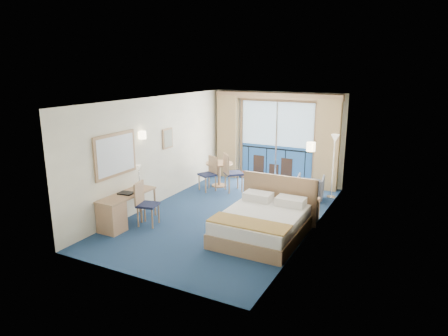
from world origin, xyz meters
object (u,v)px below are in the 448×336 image
floor_lamp (334,150)px  table_chair_b (210,171)px  armchair (310,188)px  round_table (219,168)px  desk (115,213)px  bed (263,223)px  table_chair_a (230,170)px  nightstand (309,209)px  desk_chair (144,201)px

floor_lamp → table_chair_b: (-3.22, -0.89, -0.75)m
armchair → round_table: bearing=-9.0°
floor_lamp → desk: floor_lamp is taller
bed → table_chair_a: 3.14m
armchair → floor_lamp: floor_lamp is taller
table_chair_b → round_table: bearing=110.5°
floor_lamp → table_chair_a: floor_lamp is taller
armchair → desk: size_ratio=0.48×
armchair → table_chair_a: table_chair_a is taller
round_table → armchair: bearing=0.8°
floor_lamp → table_chair_a: 2.83m
nightstand → table_chair_b: 3.27m
bed → desk: bearing=-159.1°
nightstand → table_chair_a: bearing=156.7°
nightstand → armchair: size_ratio=0.74×
nightstand → armchair: armchair is taller
desk → desk_chair: size_ratio=1.52×
bed → floor_lamp: 3.39m
bed → nightstand: 1.46m
bed → table_chair_b: 3.42m
nightstand → table_chair_a: size_ratio=0.48×
round_table → floor_lamp: bearing=7.7°
desk → desk_chair: (0.37, 0.52, 0.17)m
nightstand → round_table: size_ratio=0.66×
desk_chair → desk: bearing=132.2°
bed → desk_chair: (-2.56, -0.60, 0.25)m
armchair → desk: bearing=41.4°
table_chair_a → table_chair_b: size_ratio=1.11×
armchair → desk: 5.01m
nightstand → round_table: bearing=155.3°
floor_lamp → table_chair_a: size_ratio=1.59×
bed → table_chair_b: bearing=137.9°
round_table → table_chair_a: size_ratio=0.72×
round_table → table_chair_a: 0.61m
armchair → floor_lamp: bearing=-150.6°
desk_chair → armchair: bearing=-51.7°
armchair → round_table: round_table is taller
desk_chair → floor_lamp: bearing=-53.1°
bed → table_chair_b: size_ratio=2.11×
desk_chair → table_chair_b: size_ratio=1.00×
bed → desk_chair: bearing=-166.8°
floor_lamp → desk: 5.69m
armchair → round_table: 2.70m
desk → floor_lamp: bearing=49.9°
floor_lamp → round_table: size_ratio=2.19×
nightstand → floor_lamp: size_ratio=0.30×
table_chair_a → table_chair_b: bearing=61.0°
desk_chair → table_chair_b: (0.03, 2.88, -0.00)m
bed → desk: size_ratio=1.38×
desk → table_chair_a: 3.69m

